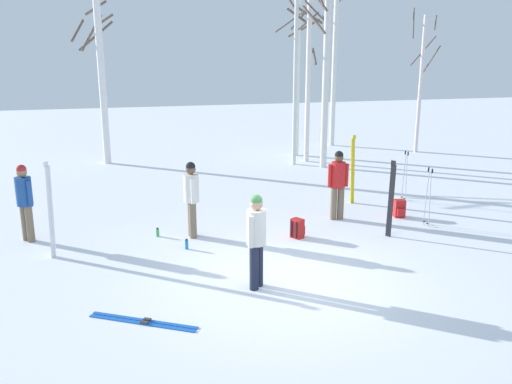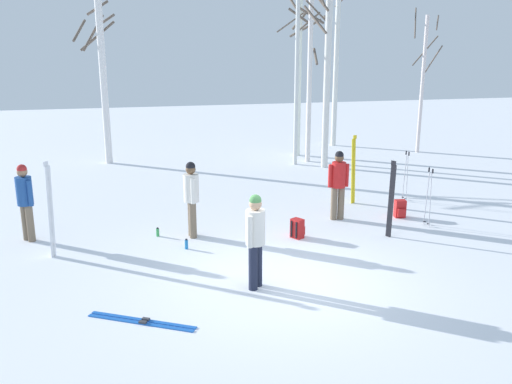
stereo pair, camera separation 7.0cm
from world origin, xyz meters
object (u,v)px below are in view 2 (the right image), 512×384
backpack_1 (297,229)px  birch_tree_6 (423,81)px  ski_pair_lying_0 (142,321)px  ski_pair_planted_0 (51,210)px  birch_tree_2 (299,65)px  birch_tree_0 (102,74)px  birch_tree_5 (337,54)px  ski_poles_1 (429,195)px  birch_tree_3 (310,52)px  person_0 (25,198)px  person_1 (338,181)px  backpack_0 (400,209)px  person_2 (191,194)px  water_bottle_1 (186,244)px  birch_tree_1 (297,49)px  birch_tree_4 (327,67)px  ski_pair_planted_1 (353,170)px  water_bottle_0 (158,232)px  ski_pair_planted_2 (391,200)px  person_3 (255,235)px

backpack_1 → birch_tree_6: size_ratio=0.08×
ski_pair_lying_0 → backpack_1: size_ratio=3.74×
ski_pair_planted_0 → birch_tree_2: size_ratio=0.30×
birch_tree_0 → birch_tree_5: bearing=8.8°
ski_pair_planted_0 → birch_tree_0: 9.48m
ski_poles_1 → birch_tree_3: bearing=92.6°
person_0 → person_1: bearing=-1.4°
backpack_0 → birch_tree_3: birch_tree_3 is taller
birch_tree_0 → birch_tree_2: 7.14m
backpack_0 → birch_tree_0: bearing=130.4°
ski_pair_planted_0 → birch_tree_3: birch_tree_3 is taller
backpack_0 → person_2: bearing=-177.9°
person_2 → water_bottle_1: 1.18m
person_0 → birch_tree_5: size_ratio=0.23×
birch_tree_0 → backpack_0: bearing=-49.6°
person_2 → birch_tree_1: (4.58, 6.79, 3.04)m
person_1 → birch_tree_4: (1.77, 5.70, 2.47)m
ski_pair_planted_0 → ski_poles_1: bearing=-0.2°
water_bottle_1 → birch_tree_6: birch_tree_6 is taller
person_0 → backpack_1: (5.80, -1.23, -0.77)m
ski_pair_planted_1 → birch_tree_0: size_ratio=0.32×
ski_pair_planted_0 → water_bottle_1: ski_pair_planted_0 is taller
water_bottle_0 → birch_tree_1: (5.34, 6.60, 3.93)m
person_1 → birch_tree_4: size_ratio=0.26×
ski_pair_lying_0 → person_1: bearing=40.3°
ski_poles_1 → backpack_0: (-0.30, 0.75, -0.53)m
birch_tree_1 → birch_tree_0: bearing=164.2°
ski_pair_planted_2 → birch_tree_4: 7.71m
water_bottle_1 → birch_tree_3: birch_tree_3 is taller
ski_pair_planted_0 → backpack_1: (5.15, -0.12, -0.77)m
birch_tree_3 → birch_tree_5: (2.17, 2.91, -0.12)m
ski_pair_planted_2 → backpack_1: (-2.02, 0.43, -0.65)m
backpack_0 → person_3: bearing=-145.0°
person_3 → person_2: bearing=104.2°
birch_tree_1 → birch_tree_4: size_ratio=1.23×
birch_tree_6 → birch_tree_0: bearing=176.3°
backpack_1 → birch_tree_5: bearing=64.7°
person_1 → birch_tree_2: bearing=79.2°
backpack_0 → ski_pair_planted_2: bearing=-126.6°
birch_tree_4 → backpack_1: bearing=-114.9°
ski_pair_lying_0 → water_bottle_1: (1.05, 2.99, 0.09)m
person_3 → ski_poles_1: 5.35m
backpack_1 → water_bottle_1: bearing=-177.4°
person_0 → ski_pair_lying_0: size_ratio=1.04×
birch_tree_1 → birch_tree_6: birch_tree_1 is taller
ski_pair_lying_0 → birch_tree_1: bearing=61.0°
ski_pair_planted_1 → birch_tree_5: 9.38m
person_1 → birch_tree_1: birch_tree_1 is taller
backpack_0 → ski_pair_lying_0: bearing=-148.7°
person_0 → birch_tree_2: (8.69, 7.80, 2.45)m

